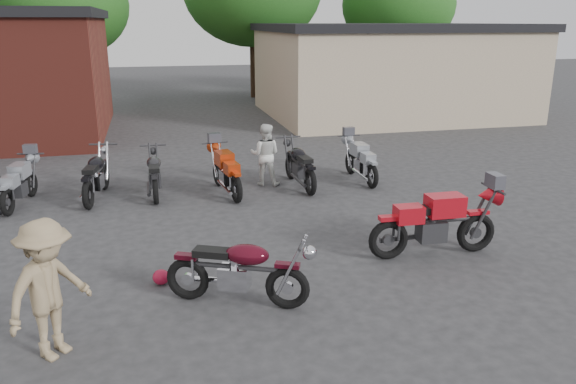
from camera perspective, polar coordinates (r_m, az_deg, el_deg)
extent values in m
plane|color=#2C2C2E|center=(8.60, -2.80, -9.75)|extent=(90.00, 90.00, 0.00)
cube|color=tan|center=(24.73, 10.09, 11.81)|extent=(10.00, 8.00, 3.50)
ellipsoid|color=#A3112E|center=(8.89, -12.78, -8.43)|extent=(0.30, 0.30, 0.24)
imported|color=silver|center=(13.67, -2.34, 3.81)|extent=(0.89, 0.80, 1.51)
imported|color=#9E8661|center=(7.21, -23.16, -9.11)|extent=(1.23, 1.26, 1.73)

